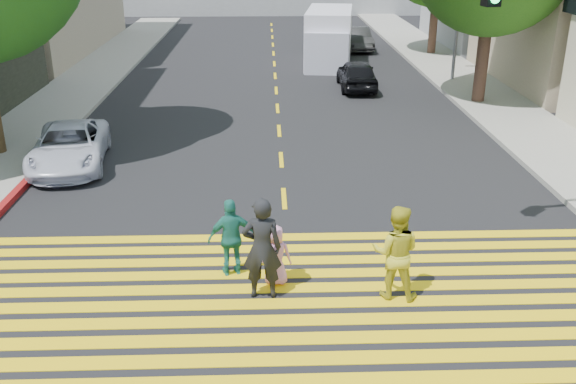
{
  "coord_description": "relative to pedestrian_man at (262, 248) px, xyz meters",
  "views": [
    {
      "loc": [
        -0.41,
        -9.11,
        6.33
      ],
      "look_at": [
        0.0,
        3.0,
        1.4
      ],
      "focal_mm": 40.0,
      "sensor_mm": 36.0,
      "label": 1
    }
  ],
  "objects": [
    {
      "name": "crosswalk",
      "position": [
        0.53,
        -0.03,
        -0.98
      ],
      "size": [
        13.4,
        5.3,
        0.01
      ],
      "color": "yellow",
      "rests_on": "ground"
    },
    {
      "name": "curb_red",
      "position": [
        -6.37,
        4.69,
        -0.91
      ],
      "size": [
        0.2,
        8.0,
        0.16
      ],
      "primitive_type": "cube",
      "color": "maroon",
      "rests_on": "ground"
    },
    {
      "name": "dark_car_parked",
      "position": [
        5.35,
        26.68,
        -0.36
      ],
      "size": [
        1.51,
        3.88,
        1.26
      ],
      "primitive_type": "imported",
      "rotation": [
        0.0,
        0.0,
        0.05
      ],
      "color": "#242425",
      "rests_on": "ground"
    },
    {
      "name": "dark_car_near",
      "position": [
        4.01,
        16.87,
        -0.35
      ],
      "size": [
        1.55,
        3.77,
        1.28
      ],
      "primitive_type": "imported",
      "rotation": [
        0.0,
        0.0,
        3.13
      ],
      "color": "black",
      "rests_on": "ground"
    },
    {
      "name": "silver_car",
      "position": [
        3.84,
        29.36,
        -0.37
      ],
      "size": [
        2.27,
        4.43,
        1.23
      ],
      "primitive_type": "imported",
      "rotation": [
        0.0,
        0.0,
        3.01
      ],
      "color": "gray",
      "rests_on": "ground"
    },
    {
      "name": "sidewalk_right",
      "position": [
        9.03,
        13.69,
        -0.91
      ],
      "size": [
        3.0,
        60.0,
        0.15
      ],
      "primitive_type": "cube",
      "color": "gray",
      "rests_on": "ground"
    },
    {
      "name": "pedestrian_man",
      "position": [
        0.0,
        0.0,
        0.0
      ],
      "size": [
        0.73,
        0.48,
        1.98
      ],
      "primitive_type": "imported",
      "rotation": [
        0.0,
        0.0,
        3.13
      ],
      "color": "black",
      "rests_on": "ground"
    },
    {
      "name": "pedestrian_child",
      "position": [
        0.26,
        0.46,
        -0.39
      ],
      "size": [
        0.64,
        0.46,
        1.2
      ],
      "primitive_type": "imported",
      "rotation": [
        0.0,
        0.0,
        2.99
      ],
      "color": "pink",
      "rests_on": "ground"
    },
    {
      "name": "white_van",
      "position": [
        3.3,
        22.39,
        0.3
      ],
      "size": [
        2.9,
        6.0,
        2.72
      ],
      "rotation": [
        0.0,
        0.0,
        -0.14
      ],
      "color": "silver",
      "rests_on": "ground"
    },
    {
      "name": "pedestrian_extra",
      "position": [
        -0.6,
        0.85,
        -0.19
      ],
      "size": [
        1.0,
        0.6,
        1.6
      ],
      "primitive_type": "imported",
      "rotation": [
        0.0,
        0.0,
        3.38
      ],
      "color": "#217769",
      "rests_on": "ground"
    },
    {
      "name": "sidewalk_left",
      "position": [
        -7.97,
        20.69,
        -0.91
      ],
      "size": [
        3.0,
        40.0,
        0.15
      ],
      "primitive_type": "cube",
      "color": "gray",
      "rests_on": "ground"
    },
    {
      "name": "white_sedan",
      "position": [
        -5.58,
        7.37,
        -0.39
      ],
      "size": [
        2.55,
        4.52,
        1.19
      ],
      "primitive_type": "imported",
      "rotation": [
        0.0,
        0.0,
        0.14
      ],
      "color": "silver",
      "rests_on": "ground"
    },
    {
      "name": "ground",
      "position": [
        0.53,
        -1.31,
        -0.99
      ],
      "size": [
        120.0,
        120.0,
        0.0
      ],
      "primitive_type": "plane",
      "color": "black"
    },
    {
      "name": "lane_line",
      "position": [
        0.53,
        21.19,
        -0.98
      ],
      "size": [
        0.12,
        34.4,
        0.01
      ],
      "color": "yellow",
      "rests_on": "ground"
    },
    {
      "name": "pedestrian_woman",
      "position": [
        2.44,
        -0.09,
        -0.08
      ],
      "size": [
        1.02,
        0.88,
        1.82
      ],
      "primitive_type": "imported",
      "rotation": [
        0.0,
        0.0,
        2.91
      ],
      "color": "gold",
      "rests_on": "ground"
    }
  ]
}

